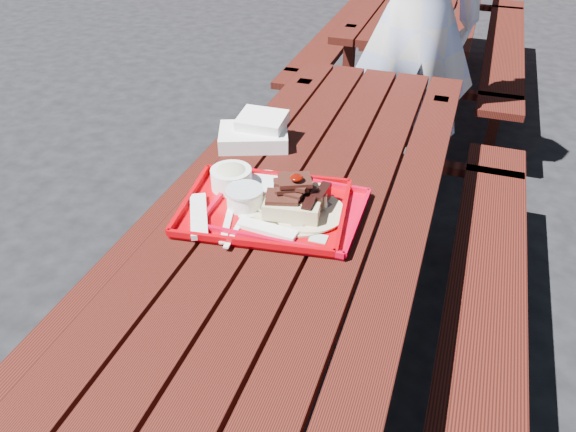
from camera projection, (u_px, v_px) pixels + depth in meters
The scene contains 7 objects.
ground at pixel (301, 372), 2.11m from camera, with size 60.00×60.00×0.00m, color black.
picnic_table_near at pixel (303, 257), 1.79m from camera, with size 1.41×2.40×0.75m.
picnic_table_far at pixel (423, 19), 3.96m from camera, with size 1.41×2.40×0.75m.
near_tray at pixel (266, 198), 1.66m from camera, with size 0.52×0.43×0.15m.
far_tray at pixel (284, 208), 1.64m from camera, with size 0.44×0.34×0.07m.
white_cloth at pixel (256, 132), 2.00m from camera, with size 0.29×0.25×0.10m.
person at pixel (416, 22), 2.69m from camera, with size 0.66×0.44×1.82m, color #B7C7F6.
Camera 1 is at (0.40, -1.33, 1.70)m, focal length 35.00 mm.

